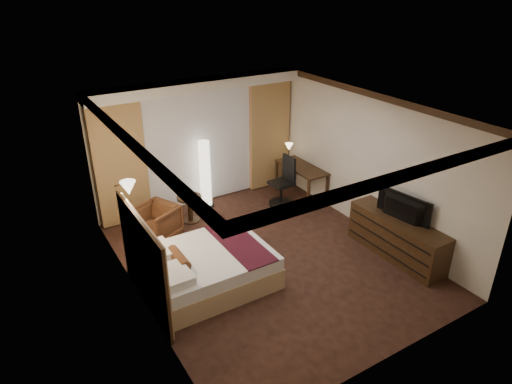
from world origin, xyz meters
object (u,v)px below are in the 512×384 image
armchair (156,221)px  floor_lamp (205,174)px  side_table (190,209)px  television (401,204)px  bed (208,268)px  dresser (397,237)px  desk (301,182)px  office_chair (281,182)px

armchair → floor_lamp: bearing=92.2°
side_table → television: 4.06m
bed → television: (3.17, -1.01, 0.75)m
side_table → floor_lamp: floor_lamp is taller
television → dresser: bearing=-98.6°
bed → armchair: bearing=96.2°
floor_lamp → dresser: 4.05m
desk → television: size_ratio=1.26×
side_table → desk: size_ratio=0.42×
side_table → office_chair: size_ratio=0.50×
bed → office_chair: 3.10m
desk → dresser: desk is taller
office_chair → dresser: size_ratio=0.57×
armchair → dresser: bearing=25.6°
side_table → desk: (2.55, -0.30, 0.10)m
armchair → office_chair: bearing=63.4°
floor_lamp → office_chair: bearing=-29.2°
armchair → television: bearing=25.4°
side_table → floor_lamp: (0.57, 0.43, 0.47)m
side_table → dresser: bearing=-49.7°
desk → armchair: bearing=179.5°
armchair → floor_lamp: 1.59m
bed → side_table: 2.14m
armchair → desk: size_ratio=0.57×
floor_lamp → office_chair: floor_lamp is taller
floor_lamp → dresser: floor_lamp is taller
desk → dresser: size_ratio=0.68×
side_table → desk: desk is taller
side_table → desk: 2.57m
armchair → floor_lamp: floor_lamp is taller
armchair → office_chair: size_ratio=0.67×
desk → bed: bearing=-151.0°
floor_lamp → desk: size_ratio=1.15×
armchair → dresser: (3.40, -2.78, 0.00)m
floor_lamp → dresser: bearing=-59.9°
bed → dresser: 3.36m
bed → office_chair: size_ratio=1.82×
bed → side_table: size_ratio=3.61×
bed → dresser: (3.20, -1.01, 0.08)m
floor_lamp → desk: 2.14m
office_chair → television: size_ratio=1.06×
office_chair → television: (0.59, -2.71, 0.49)m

